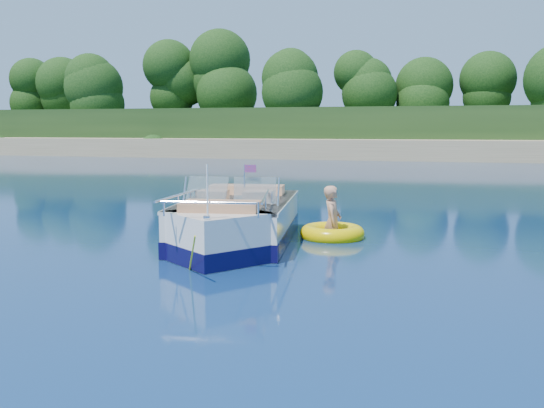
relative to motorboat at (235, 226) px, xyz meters
name	(u,v)px	position (x,y,z in m)	size (l,w,h in m)	color
ground	(319,268)	(2.08, -1.58, -0.40)	(160.00, 160.00, 0.00)	#091B45
shoreline	(424,140)	(2.08, 62.19, 0.58)	(170.00, 59.00, 6.00)	#9A8159
treeline	(418,88)	(2.12, 39.43, 5.15)	(150.00, 7.12, 8.19)	#312110
motorboat	(235,226)	(0.00, 0.00, 0.00)	(2.75, 6.14, 2.05)	white
tow_tube	(332,233)	(1.80, 1.34, -0.30)	(1.83, 1.83, 0.38)	#F4CE00
boy	(332,238)	(1.80, 1.37, -0.40)	(0.60, 0.39, 1.64)	tan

